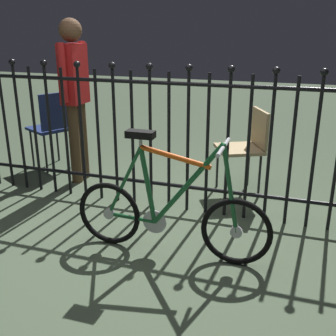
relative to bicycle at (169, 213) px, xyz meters
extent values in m
plane|color=#45553F|center=(-0.23, 0.12, -0.32)|extent=(20.00, 20.00, 0.00)
cylinder|color=black|center=(-1.99, 0.76, 0.30)|extent=(0.03, 0.03, 1.24)
cylinder|color=black|center=(-1.81, 0.76, 0.30)|extent=(0.03, 0.03, 1.24)
sphere|color=black|center=(-1.81, 0.76, 0.95)|extent=(0.06, 0.06, 0.06)
cylinder|color=black|center=(-1.64, 0.76, 0.30)|extent=(0.03, 0.03, 1.24)
cylinder|color=black|center=(-1.47, 0.76, 0.30)|extent=(0.03, 0.03, 1.24)
sphere|color=black|center=(-1.47, 0.76, 0.95)|extent=(0.06, 0.06, 0.06)
cylinder|color=black|center=(-1.30, 0.76, 0.30)|extent=(0.03, 0.03, 1.24)
cylinder|color=black|center=(-1.12, 0.76, 0.30)|extent=(0.03, 0.03, 1.24)
sphere|color=black|center=(-1.12, 0.76, 0.95)|extent=(0.06, 0.06, 0.06)
cylinder|color=black|center=(-0.95, 0.76, 0.30)|extent=(0.03, 0.03, 1.24)
cylinder|color=black|center=(-0.78, 0.76, 0.30)|extent=(0.03, 0.03, 1.24)
sphere|color=black|center=(-0.78, 0.76, 0.95)|extent=(0.06, 0.06, 0.06)
cylinder|color=black|center=(-0.60, 0.76, 0.30)|extent=(0.03, 0.03, 1.24)
cylinder|color=black|center=(-0.43, 0.76, 0.30)|extent=(0.03, 0.03, 1.24)
sphere|color=black|center=(-0.43, 0.76, 0.95)|extent=(0.06, 0.06, 0.06)
cylinder|color=black|center=(-0.26, 0.76, 0.30)|extent=(0.03, 0.03, 1.24)
cylinder|color=black|center=(-0.08, 0.76, 0.30)|extent=(0.03, 0.03, 1.24)
sphere|color=black|center=(-0.08, 0.76, 0.95)|extent=(0.06, 0.06, 0.06)
cylinder|color=black|center=(0.09, 0.76, 0.30)|extent=(0.03, 0.03, 1.24)
cylinder|color=black|center=(0.26, 0.76, 0.30)|extent=(0.03, 0.03, 1.24)
sphere|color=black|center=(0.26, 0.76, 0.95)|extent=(0.06, 0.06, 0.06)
cylinder|color=black|center=(0.44, 0.76, 0.30)|extent=(0.03, 0.03, 1.24)
cylinder|color=black|center=(0.61, 0.76, 0.30)|extent=(0.03, 0.03, 1.24)
sphere|color=black|center=(0.61, 0.76, 0.95)|extent=(0.06, 0.06, 0.06)
cylinder|color=black|center=(0.78, 0.76, 0.30)|extent=(0.03, 0.03, 1.24)
cylinder|color=black|center=(0.96, 0.76, 0.30)|extent=(0.03, 0.03, 1.24)
sphere|color=black|center=(0.96, 0.76, 0.95)|extent=(0.06, 0.06, 0.06)
cylinder|color=black|center=(-0.23, 0.76, -0.10)|extent=(4.55, 0.03, 0.03)
cylinder|color=black|center=(-0.23, 0.76, 0.82)|extent=(4.55, 0.03, 0.03)
torus|color=black|center=(-0.48, -0.01, -0.07)|extent=(0.50, 0.05, 0.50)
cylinder|color=silver|center=(-0.48, -0.01, -0.07)|extent=(0.08, 0.03, 0.08)
torus|color=black|center=(0.48, 0.01, -0.07)|extent=(0.50, 0.05, 0.50)
cylinder|color=silver|center=(0.48, 0.01, -0.07)|extent=(0.08, 0.03, 0.08)
cylinder|color=#19592D|center=(0.13, 0.00, 0.23)|extent=(0.51, 0.04, 0.65)
cylinder|color=#EA5914|center=(0.04, 0.00, 0.43)|extent=(0.51, 0.04, 0.14)
cylinder|color=#19592D|center=(-0.16, 0.00, 0.19)|extent=(0.13, 0.04, 0.57)
cylinder|color=#19592D|center=(-0.30, 0.00, -0.08)|extent=(0.37, 0.03, 0.04)
cylinder|color=#19592D|center=(-0.34, 0.00, 0.20)|extent=(0.29, 0.03, 0.56)
cylinder|color=#19592D|center=(0.43, 0.01, 0.24)|extent=(0.15, 0.03, 0.63)
cylinder|color=silver|center=(0.37, 0.00, 0.54)|extent=(0.03, 0.03, 0.02)
cylinder|color=silver|center=(0.37, 0.00, 0.53)|extent=(0.03, 0.40, 0.03)
cylinder|color=silver|center=(-0.21, 0.00, 0.51)|extent=(0.03, 0.03, 0.07)
cube|color=black|center=(-0.21, 0.00, 0.57)|extent=(0.20, 0.09, 0.05)
cylinder|color=silver|center=(-0.11, 0.00, -0.09)|extent=(0.18, 0.01, 0.18)
cylinder|color=black|center=(0.21, 1.11, -0.10)|extent=(0.02, 0.02, 0.44)
cylinder|color=black|center=(0.06, 1.40, -0.10)|extent=(0.02, 0.02, 0.44)
cylinder|color=black|center=(0.50, 1.25, -0.10)|extent=(0.02, 0.02, 0.44)
cylinder|color=black|center=(0.36, 1.55, -0.10)|extent=(0.02, 0.02, 0.44)
cube|color=tan|center=(0.28, 1.33, 0.13)|extent=(0.56, 0.56, 0.03)
cube|color=tan|center=(0.46, 1.42, 0.33)|extent=(0.20, 0.37, 0.36)
cylinder|color=black|center=(-2.16, 1.36, -0.10)|extent=(0.02, 0.02, 0.45)
cylinder|color=black|center=(-2.00, 1.65, -0.10)|extent=(0.02, 0.02, 0.45)
cylinder|color=black|center=(-1.86, 1.20, -0.10)|extent=(0.02, 0.02, 0.45)
cylinder|color=black|center=(-1.70, 1.50, -0.10)|extent=(0.02, 0.02, 0.45)
cube|color=navy|center=(-1.93, 1.43, 0.14)|extent=(0.57, 0.57, 0.03)
cube|color=navy|center=(-1.75, 1.33, 0.38)|extent=(0.21, 0.36, 0.40)
cylinder|color=#4C3823|center=(-1.40, 1.07, 0.09)|extent=(0.11, 0.11, 0.84)
cylinder|color=#4C3823|center=(-1.40, 1.23, 0.09)|extent=(0.11, 0.11, 0.84)
cube|color=red|center=(-1.40, 1.15, 0.81)|extent=(0.18, 0.30, 0.59)
cylinder|color=red|center=(-1.40, 0.95, 0.84)|extent=(0.08, 0.08, 0.56)
cylinder|color=red|center=(-1.40, 1.35, 0.84)|extent=(0.08, 0.08, 0.56)
sphere|color=brown|center=(-1.40, 1.15, 1.23)|extent=(0.23, 0.23, 0.23)
camera|label=1|loc=(0.83, -2.52, 1.27)|focal=43.63mm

